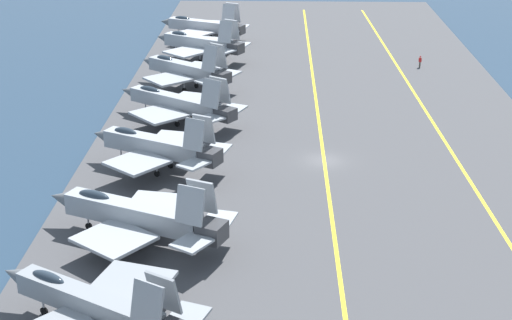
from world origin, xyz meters
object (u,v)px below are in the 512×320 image
(parked_jet_fourth, at_px, (156,146))
(parked_jet_seventh, at_px, (200,43))
(parked_jet_fifth, at_px, (178,103))
(parked_jet_third, at_px, (136,215))
(parked_jet_second, at_px, (93,305))
(parked_jet_eighth, at_px, (203,26))
(parked_jet_sixth, at_px, (186,69))
(crew_red_vest, at_px, (420,61))

(parked_jet_fourth, relative_size, parked_jet_seventh, 1.00)
(parked_jet_fifth, bearing_deg, parked_jet_fourth, 178.68)
(parked_jet_third, distance_m, parked_jet_fifth, 29.84)
(parked_jet_second, distance_m, parked_jet_third, 13.68)
(parked_jet_second, relative_size, parked_jet_seventh, 1.04)
(parked_jet_second, height_order, parked_jet_eighth, parked_jet_eighth)
(parked_jet_seventh, bearing_deg, parked_jet_sixth, 177.92)
(parked_jet_second, bearing_deg, parked_jet_seventh, -0.27)
(parked_jet_second, relative_size, parked_jet_fifth, 0.96)
(parked_jet_third, xyz_separation_m, parked_jet_seventh, (58.00, 0.20, 0.29))
(parked_jet_eighth, height_order, crew_red_vest, parked_jet_eighth)
(parked_jet_second, relative_size, parked_jet_fourth, 1.04)
(parked_jet_fifth, xyz_separation_m, crew_red_vest, (25.32, -32.94, -1.52))
(parked_jet_fourth, distance_m, parked_jet_eighth, 56.33)
(parked_jet_third, relative_size, crew_red_vest, 9.72)
(parked_jet_fifth, distance_m, parked_jet_sixth, 13.52)
(parked_jet_fifth, distance_m, parked_jet_seventh, 28.16)
(parked_jet_fourth, bearing_deg, crew_red_vest, -39.69)
(parked_jet_third, bearing_deg, parked_jet_second, 177.74)
(parked_jet_seventh, relative_size, crew_red_vest, 8.73)
(parked_jet_third, distance_m, parked_jet_fourth, 15.08)
(parked_jet_second, distance_m, parked_jet_fourth, 28.74)
(parked_jet_fourth, height_order, parked_jet_fifth, parked_jet_fourth)
(parked_jet_fifth, bearing_deg, parked_jet_eighth, 1.10)
(parked_jet_eighth, bearing_deg, parked_jet_second, -179.71)
(parked_jet_third, bearing_deg, crew_red_vest, -30.71)
(parked_jet_second, relative_size, crew_red_vest, 9.07)
(parked_jet_seventh, bearing_deg, parked_jet_eighth, 3.29)
(parked_jet_sixth, bearing_deg, crew_red_vest, -70.59)
(parked_jet_eighth, distance_m, crew_red_vest, 37.47)
(parked_jet_third, height_order, crew_red_vest, parked_jet_third)
(parked_jet_seventh, distance_m, crew_red_vest, 33.14)
(parked_jet_seventh, xyz_separation_m, parked_jet_eighth, (13.40, 0.77, -0.39))
(crew_red_vest, bearing_deg, parked_jet_fifth, 127.55)
(parked_jet_fourth, distance_m, parked_jet_sixth, 28.29)
(parked_jet_third, relative_size, parked_jet_eighth, 1.08)
(parked_jet_second, relative_size, parked_jet_eighth, 1.01)
(parked_jet_second, height_order, crew_red_vest, parked_jet_second)
(parked_jet_fifth, xyz_separation_m, parked_jet_sixth, (13.51, 0.56, 0.28))
(parked_jet_second, bearing_deg, parked_jet_fifth, -0.49)
(parked_jet_second, bearing_deg, parked_jet_third, -2.26)
(parked_jet_sixth, xyz_separation_m, parked_jet_seventh, (14.65, -0.53, 0.00))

